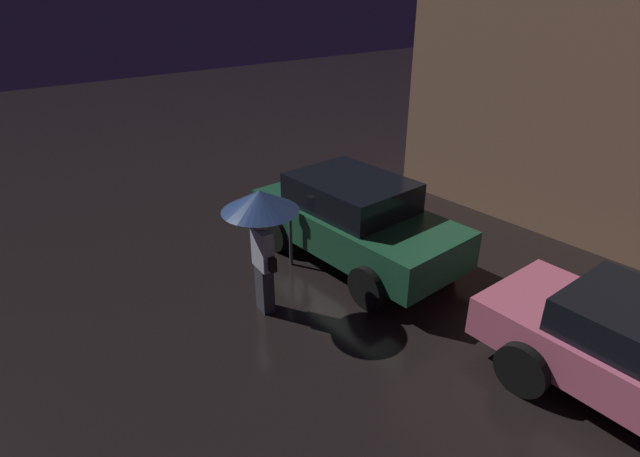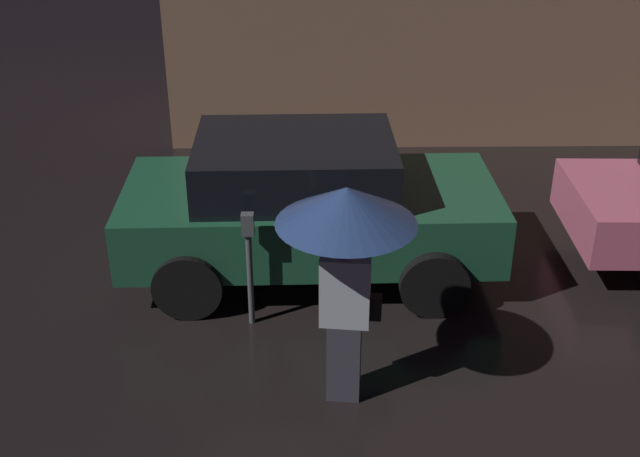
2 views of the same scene
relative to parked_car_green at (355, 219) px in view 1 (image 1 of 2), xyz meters
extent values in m
cube|color=#1E5638|center=(0.04, 0.00, -0.13)|extent=(4.04, 1.87, 0.67)
cube|color=black|center=(-0.12, 0.00, 0.47)|extent=(2.11, 1.62, 0.54)
cylinder|color=black|center=(1.28, 0.90, -0.47)|extent=(0.71, 0.22, 0.71)
cylinder|color=black|center=(1.28, -0.90, -0.47)|extent=(0.71, 0.22, 0.71)
cylinder|color=black|center=(-1.20, 0.90, -0.47)|extent=(0.71, 0.22, 0.71)
cylinder|color=black|center=(-1.20, -0.90, -0.47)|extent=(0.71, 0.22, 0.71)
cylinder|color=black|center=(3.84, 0.95, -0.47)|extent=(0.70, 0.22, 0.70)
cylinder|color=black|center=(3.84, -0.72, -0.47)|extent=(0.70, 0.22, 0.70)
cube|color=#383842|center=(0.32, -2.20, -0.44)|extent=(0.31, 0.23, 0.77)
cube|color=#B2B7C6|center=(0.32, -2.20, 0.26)|extent=(0.44, 0.24, 0.64)
sphere|color=tan|center=(0.32, -2.20, 0.69)|extent=(0.21, 0.21, 0.21)
cylinder|color=black|center=(0.32, -2.20, 0.51)|extent=(0.02, 0.02, 0.75)
cone|color=navy|center=(0.32, -2.20, 1.05)|extent=(1.13, 1.13, 0.31)
cube|color=black|center=(0.55, -2.20, 0.11)|extent=(0.17, 0.12, 0.22)
cylinder|color=#4C5154|center=(-0.56, -1.04, -0.32)|extent=(0.06, 0.06, 1.01)
cube|color=#4C5154|center=(-0.56, -1.04, 0.29)|extent=(0.12, 0.10, 0.22)
camera|label=1|loc=(5.93, -5.72, 3.82)|focal=28.00mm
camera|label=2|loc=(0.02, -7.80, 3.77)|focal=45.00mm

